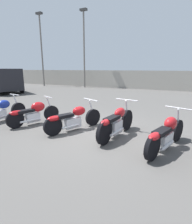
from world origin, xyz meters
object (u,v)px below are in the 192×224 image
at_px(light_pole_left, 84,43).
at_px(motorcycle_slot_2, 73,119).
at_px(motorcycle_slot_4, 166,134).
at_px(motorcycle_slot_3, 116,123).
at_px(light_pole_right, 41,44).
at_px(motorcycle_slot_1, 33,113).
at_px(parked_van, 2,79).

distance_m(light_pole_left, motorcycle_slot_2, 13.89).
bearing_deg(light_pole_left, motorcycle_slot_4, -53.43).
height_order(motorcycle_slot_2, motorcycle_slot_3, motorcycle_slot_3).
distance_m(light_pole_left, light_pole_right, 4.97).
xyz_separation_m(light_pole_left, motorcycle_slot_3, (7.54, -11.73, -4.02)).
distance_m(light_pole_right, motorcycle_slot_1, 15.15).
height_order(motorcycle_slot_4, parked_van, parked_van).
bearing_deg(light_pole_left, light_pole_right, -172.08).
bearing_deg(light_pole_right, light_pole_left, 7.92).
bearing_deg(motorcycle_slot_1, motorcycle_slot_2, 24.24).
bearing_deg(parked_van, motorcycle_slot_4, -88.35).
relative_size(motorcycle_slot_3, parked_van, 0.40).
height_order(light_pole_left, motorcycle_slot_1, light_pole_left).
bearing_deg(parked_van, motorcycle_slot_1, -97.14).
distance_m(light_pole_left, motorcycle_slot_1, 13.30).
bearing_deg(motorcycle_slot_1, light_pole_right, 152.13).
xyz_separation_m(light_pole_left, motorcycle_slot_2, (6.09, -11.80, -4.06)).
height_order(light_pole_left, motorcycle_slot_3, light_pole_left).
height_order(light_pole_right, motorcycle_slot_1, light_pole_right).
bearing_deg(motorcycle_slot_3, motorcycle_slot_2, -167.56).
bearing_deg(motorcycle_slot_3, light_pole_left, 132.04).
bearing_deg(light_pole_right, motorcycle_slot_4, -39.31).
relative_size(light_pole_left, motorcycle_slot_3, 3.66).
bearing_deg(parked_van, light_pole_right, 29.21).
xyz_separation_m(light_pole_left, motorcycle_slot_4, (8.92, -12.02, -4.05)).
height_order(light_pole_left, parked_van, light_pole_left).
relative_size(light_pole_right, motorcycle_slot_1, 4.17).
bearing_deg(motorcycle_slot_2, parked_van, 177.47).
height_order(light_pole_right, motorcycle_slot_4, light_pole_right).
relative_size(motorcycle_slot_3, motorcycle_slot_4, 1.02).
xyz_separation_m(light_pole_right, motorcycle_slot_2, (11.02, -11.12, -4.11)).
distance_m(motorcycle_slot_1, motorcycle_slot_3, 3.09).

